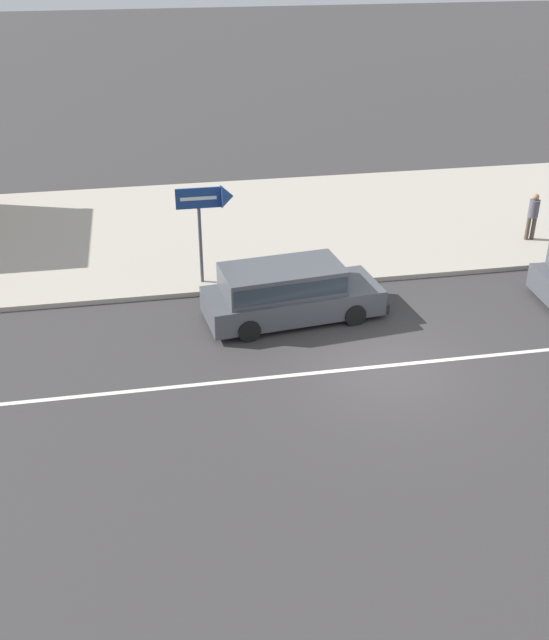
% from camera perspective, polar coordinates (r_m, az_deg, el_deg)
% --- Properties ---
extents(ground_plane, '(160.00, 160.00, 0.00)m').
position_cam_1_polar(ground_plane, '(18.76, 8.38, -3.49)').
color(ground_plane, '#383535').
extents(lane_centre_stripe, '(50.40, 0.14, 0.01)m').
position_cam_1_polar(lane_centre_stripe, '(18.76, 8.39, -3.49)').
color(lane_centre_stripe, silver).
rests_on(lane_centre_stripe, ground).
extents(kerb_strip, '(68.00, 10.00, 0.15)m').
position_cam_1_polar(kerb_strip, '(27.06, 2.13, 7.38)').
color(kerb_strip, '#ADA393').
rests_on(kerb_strip, ground).
extents(minivan_dark_grey_0, '(5.08, 2.40, 1.56)m').
position_cam_1_polar(minivan_dark_grey_0, '(20.34, 1.04, 2.26)').
color(minivan_dark_grey_0, '#47494F').
rests_on(minivan_dark_grey_0, ground).
extents(arrow_signboard, '(1.66, 0.66, 2.96)m').
position_cam_1_polar(arrow_signboard, '(21.62, -4.29, 8.96)').
color(arrow_signboard, '#4C4C51').
rests_on(arrow_signboard, kerb_strip).
extents(pedestrian_mid_kerb, '(0.34, 0.34, 1.60)m').
position_cam_1_polar(pedestrian_mid_kerb, '(26.58, 19.10, 7.71)').
color(pedestrian_mid_kerb, '#4C4238').
rests_on(pedestrian_mid_kerb, kerb_strip).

